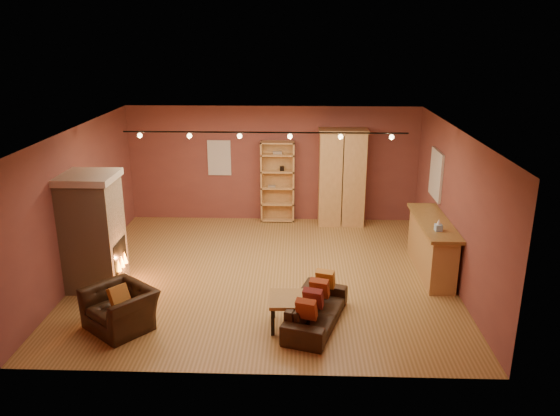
{
  "coord_description": "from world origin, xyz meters",
  "views": [
    {
      "loc": [
        0.63,
        -9.63,
        4.48
      ],
      "look_at": [
        0.28,
        0.2,
        1.28
      ],
      "focal_mm": 35.0,
      "sensor_mm": 36.0,
      "label": 1
    }
  ],
  "objects_px": {
    "bookcase": "(278,181)",
    "armchair": "(120,302)",
    "fireplace": "(93,231)",
    "armoire": "(342,177)",
    "coffee_table": "(291,302)",
    "bar_counter": "(431,246)",
    "loveseat": "(316,304)"
  },
  "relations": [
    {
      "from": "fireplace",
      "to": "armoire",
      "type": "distance_m",
      "value": 5.89
    },
    {
      "from": "armoire",
      "to": "armchair",
      "type": "bearing_deg",
      "value": -127.12
    },
    {
      "from": "coffee_table",
      "to": "armchair",
      "type": "bearing_deg",
      "value": -177.29
    },
    {
      "from": "fireplace",
      "to": "bar_counter",
      "type": "distance_m",
      "value": 6.32
    },
    {
      "from": "fireplace",
      "to": "armchair",
      "type": "xyz_separation_m",
      "value": [
        0.89,
        -1.47,
        -0.62
      ]
    },
    {
      "from": "bookcase",
      "to": "bar_counter",
      "type": "xyz_separation_m",
      "value": [
        3.08,
        -2.93,
        -0.47
      ]
    },
    {
      "from": "fireplace",
      "to": "bar_counter",
      "type": "bearing_deg",
      "value": 7.45
    },
    {
      "from": "bookcase",
      "to": "armoire",
      "type": "relative_size",
      "value": 0.86
    },
    {
      "from": "armoire",
      "to": "armchair",
      "type": "relative_size",
      "value": 1.94
    },
    {
      "from": "fireplace",
      "to": "coffee_table",
      "type": "distance_m",
      "value": 3.86
    },
    {
      "from": "fireplace",
      "to": "bar_counter",
      "type": "xyz_separation_m",
      "value": [
        6.24,
        0.82,
        -0.52
      ]
    },
    {
      "from": "bar_counter",
      "to": "loveseat",
      "type": "bearing_deg",
      "value": -137.52
    },
    {
      "from": "fireplace",
      "to": "bookcase",
      "type": "bearing_deg",
      "value": 49.85
    },
    {
      "from": "loveseat",
      "to": "bar_counter",
      "type": "bearing_deg",
      "value": -30.26
    },
    {
      "from": "coffee_table",
      "to": "armoire",
      "type": "bearing_deg",
      "value": 77.0
    },
    {
      "from": "bar_counter",
      "to": "loveseat",
      "type": "distance_m",
      "value": 3.09
    },
    {
      "from": "fireplace",
      "to": "coffee_table",
      "type": "height_order",
      "value": "fireplace"
    },
    {
      "from": "bookcase",
      "to": "armoire",
      "type": "xyz_separation_m",
      "value": [
        1.54,
        -0.19,
        0.15
      ]
    },
    {
      "from": "fireplace",
      "to": "armoire",
      "type": "xyz_separation_m",
      "value": [
        4.69,
        3.56,
        0.1
      ]
    },
    {
      "from": "armchair",
      "to": "coffee_table",
      "type": "distance_m",
      "value": 2.68
    },
    {
      "from": "loveseat",
      "to": "bookcase",
      "type": "bearing_deg",
      "value": 26.45
    },
    {
      "from": "fireplace",
      "to": "coffee_table",
      "type": "relative_size",
      "value": 3.14
    },
    {
      "from": "bookcase",
      "to": "loveseat",
      "type": "height_order",
      "value": "bookcase"
    },
    {
      "from": "loveseat",
      "to": "armoire",
      "type": "bearing_deg",
      "value": 8.71
    },
    {
      "from": "bar_counter",
      "to": "bookcase",
      "type": "bearing_deg",
      "value": 136.47
    },
    {
      "from": "bookcase",
      "to": "armchair",
      "type": "distance_m",
      "value": 5.72
    },
    {
      "from": "armoire",
      "to": "armchair",
      "type": "xyz_separation_m",
      "value": [
        -3.81,
        -5.03,
        -0.72
      ]
    },
    {
      "from": "bookcase",
      "to": "armchair",
      "type": "bearing_deg",
      "value": -113.52
    },
    {
      "from": "armoire",
      "to": "coffee_table",
      "type": "distance_m",
      "value": 5.09
    },
    {
      "from": "loveseat",
      "to": "coffee_table",
      "type": "relative_size",
      "value": 2.6
    },
    {
      "from": "fireplace",
      "to": "loveseat",
      "type": "bearing_deg",
      "value": -17.68
    },
    {
      "from": "bar_counter",
      "to": "coffee_table",
      "type": "relative_size",
      "value": 3.26
    }
  ]
}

